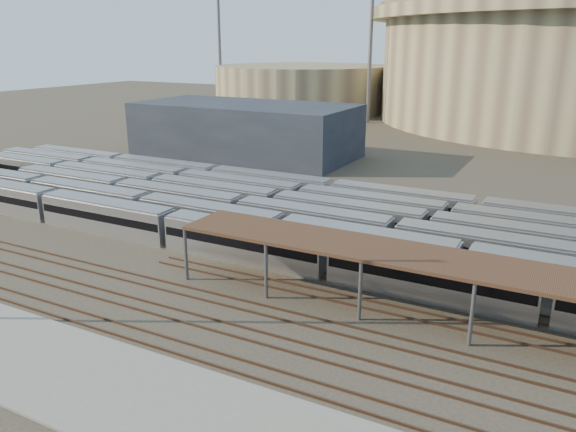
% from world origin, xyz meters
% --- Properties ---
extents(ground, '(420.00, 420.00, 0.00)m').
position_xyz_m(ground, '(0.00, 0.00, 0.00)').
color(ground, '#383026').
rests_on(ground, ground).
extents(apron, '(50.00, 9.00, 0.20)m').
position_xyz_m(apron, '(-5.00, -15.00, 0.10)').
color(apron, gray).
rests_on(apron, ground).
extents(subway_trains, '(128.31, 23.90, 3.60)m').
position_xyz_m(subway_trains, '(-2.59, 18.50, 1.80)').
color(subway_trains, '#B9B9BE').
rests_on(subway_trains, ground).
extents(inspection_shed, '(60.30, 6.00, 5.30)m').
position_xyz_m(inspection_shed, '(22.00, 4.00, 4.98)').
color(inspection_shed, '#59585D').
rests_on(inspection_shed, ground).
extents(empty_tracks, '(170.00, 9.62, 0.18)m').
position_xyz_m(empty_tracks, '(0.00, -5.00, 0.09)').
color(empty_tracks, '#4C3323').
rests_on(empty_tracks, ground).
extents(secondary_arena, '(56.00, 56.00, 14.00)m').
position_xyz_m(secondary_arena, '(-60.00, 130.00, 7.00)').
color(secondary_arena, tan).
rests_on(secondary_arena, ground).
extents(service_building, '(42.00, 20.00, 10.00)m').
position_xyz_m(service_building, '(-35.00, 55.00, 5.00)').
color(service_building, '#1E232D').
rests_on(service_building, ground).
extents(floodlight_0, '(4.00, 1.00, 38.40)m').
position_xyz_m(floodlight_0, '(-30.00, 110.00, 20.65)').
color(floodlight_0, '#59585D').
rests_on(floodlight_0, ground).
extents(floodlight_1, '(4.00, 1.00, 38.40)m').
position_xyz_m(floodlight_1, '(-85.00, 120.00, 20.65)').
color(floodlight_1, '#59585D').
rests_on(floodlight_1, ground).
extents(floodlight_3, '(4.00, 1.00, 38.40)m').
position_xyz_m(floodlight_3, '(-10.00, 160.00, 20.65)').
color(floodlight_3, '#59585D').
rests_on(floodlight_3, ground).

